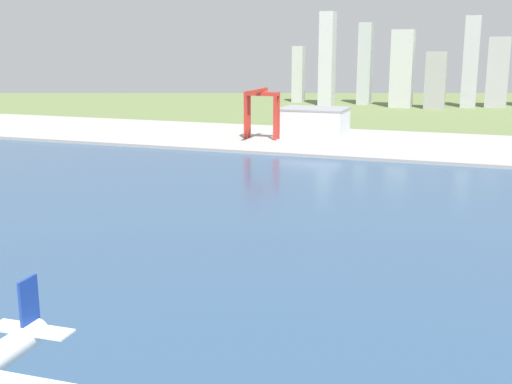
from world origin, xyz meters
The scene contains 6 objects.
ground_plane centered at (0.00, 300.00, 0.00)m, with size 2400.00×2400.00×0.00m, color #627544.
water_bay centered at (0.00, 240.00, 0.07)m, with size 840.00×360.00×0.15m, color #2D4C70.
industrial_pier centered at (0.00, 490.00, 1.25)m, with size 840.00×140.00×2.50m, color #A19E9A.
port_crane_red centered at (-102.16, 475.69, 30.79)m, with size 26.30×42.29×38.94m.
warehouse_main centered at (-71.99, 521.12, 13.00)m, with size 53.52×40.70×20.95m.
distant_skyline centered at (4.53, 819.32, 50.70)m, with size 314.30×67.49×135.38m.
Camera 1 is at (60.59, 2.54, 75.22)m, focal length 45.65 mm.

